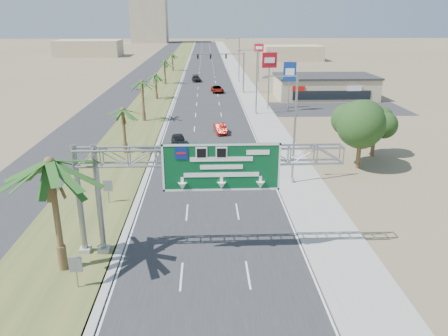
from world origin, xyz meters
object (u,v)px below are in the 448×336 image
sign_gantry (196,165)px  car_far (196,79)px  pole_sign_red_far (259,51)px  car_left_lane (178,140)px  car_right_lane (217,89)px  palm_near (49,163)px  signal_mast (233,69)px  car_mid_lane (220,129)px  pole_sign_red_near (269,64)px  pole_sign_blue (290,74)px  store_building (325,87)px

sign_gantry → car_far: size_ratio=3.54×
pole_sign_red_far → car_left_lane: bearing=-106.3°
car_right_lane → palm_near: bearing=-106.6°
car_right_lane → pole_sign_red_far: bearing=51.3°
palm_near → signal_mast: bearing=77.3°
car_mid_lane → car_far: car_far is taller
pole_sign_red_near → pole_sign_blue: 3.68m
store_building → sign_gantry: bearing=-112.4°
signal_mast → store_building: (16.83, -5.97, -2.85)m
sign_gantry → pole_sign_red_near: size_ratio=1.78×
signal_mast → pole_sign_blue: pole_sign_blue is taller
sign_gantry → car_left_lane: 25.64m
palm_near → store_building: (31.20, 58.00, -4.93)m
car_far → pole_sign_red_near: 36.31m
pole_sign_red_far → pole_sign_red_near: bearing=-94.0°
pole_sign_blue → pole_sign_red_far: (-0.74, 35.38, 0.94)m
signal_mast → pole_sign_red_near: (4.74, -16.27, 2.59)m
car_mid_lane → pole_sign_red_far: bearing=69.9°
store_building → pole_sign_red_near: size_ratio=1.91×
sign_gantry → car_mid_lane: sign_gantry is taller
car_mid_lane → car_right_lane: car_right_lane is taller
palm_near → car_left_lane: bearing=78.5°
signal_mast → car_right_lane: 5.41m
store_building → car_far: (-24.55, 23.13, -1.31)m
store_building → pole_sign_red_near: pole_sign_red_near is taller
palm_near → signal_mast: palm_near is taller
car_left_lane → pole_sign_red_near: size_ratio=0.43×
sign_gantry → signal_mast: bearing=84.3°
signal_mast → car_mid_lane: 31.89m
palm_near → car_right_lane: size_ratio=1.80×
signal_mast → pole_sign_blue: size_ratio=1.28×
sign_gantry → car_right_lane: (3.06, 63.25, -5.41)m
store_building → pole_sign_red_near: 16.79m
pole_sign_red_near → sign_gantry: bearing=-103.5°
car_mid_lane → car_right_lane: size_ratio=0.83×
car_left_lane → store_building: bearing=44.1°
sign_gantry → pole_sign_blue: bearing=72.4°
palm_near → pole_sign_red_near: 51.39m
signal_mast → car_far: bearing=114.2°
car_right_lane → car_mid_lane: bearing=-97.7°
pole_sign_red_near → pole_sign_blue: (3.09, -1.41, -1.43)m
palm_near → signal_mast: 65.60m
pole_sign_red_far → car_right_lane: bearing=-121.9°
car_far → pole_sign_red_far: pole_sign_red_far is taller
signal_mast → sign_gantry: bearing=-95.7°
signal_mast → pole_sign_red_near: size_ratio=1.09×
pole_sign_red_far → car_far: bearing=-177.9°
store_building → car_mid_lane: size_ratio=4.68×
signal_mast → store_building: bearing=-19.5°
palm_near → car_right_lane: 66.43m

